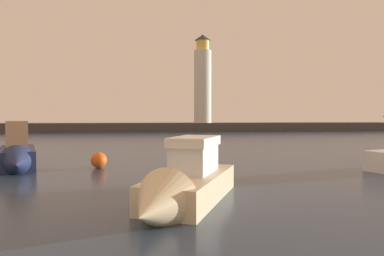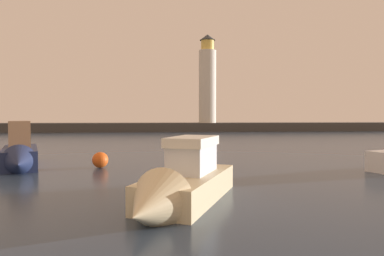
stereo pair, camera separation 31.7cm
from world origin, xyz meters
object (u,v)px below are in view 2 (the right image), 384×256
(motorboat_0, at_px, (179,186))
(motorboat_3, at_px, (20,154))
(lighthouse, at_px, (207,81))
(mooring_buoy, at_px, (100,160))

(motorboat_0, relative_size, motorboat_3, 1.02)
(lighthouse, distance_m, mooring_buoy, 49.38)
(motorboat_0, relative_size, mooring_buoy, 7.65)
(lighthouse, bearing_deg, motorboat_3, -110.55)
(motorboat_0, xyz_separation_m, mooring_buoy, (-4.22, 9.06, -0.24))
(motorboat_3, relative_size, mooring_buoy, 7.47)
(motorboat_0, distance_m, mooring_buoy, 10.00)
(motorboat_3, distance_m, mooring_buoy, 4.69)
(lighthouse, height_order, motorboat_0, lighthouse)
(lighthouse, relative_size, motorboat_0, 2.43)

